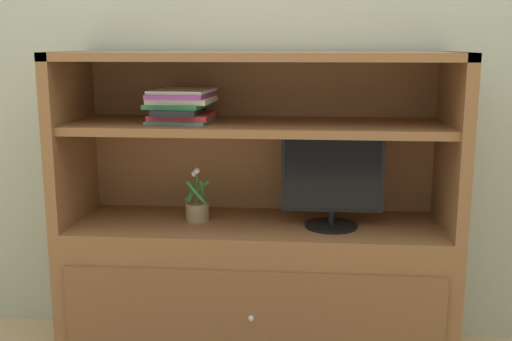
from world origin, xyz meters
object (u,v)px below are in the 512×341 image
at_px(media_console, 257,262).
at_px(magazine_stack, 181,105).
at_px(potted_plant, 197,209).
at_px(tv_monitor, 332,182).

distance_m(media_console, magazine_stack, 0.79).
relative_size(potted_plant, magazine_stack, 0.71).
distance_m(media_console, potted_plant, 0.37).
height_order(tv_monitor, potted_plant, tv_monitor).
xyz_separation_m(media_console, tv_monitor, (0.33, -0.04, 0.39)).
distance_m(media_console, tv_monitor, 0.52).
height_order(potted_plant, magazine_stack, magazine_stack).
bearing_deg(magazine_stack, potted_plant, 6.44).
relative_size(media_console, magazine_stack, 4.89).
bearing_deg(media_console, tv_monitor, -7.67).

